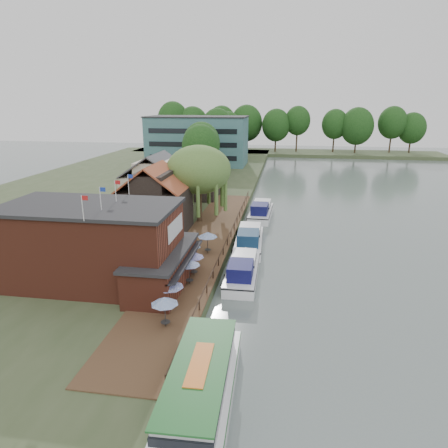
# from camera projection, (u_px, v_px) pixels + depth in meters

# --- Properties ---
(ground) EXTENTS (260.00, 260.00, 0.00)m
(ground) POSITION_uv_depth(u_px,v_px,m) (269.00, 298.00, 35.73)
(ground) COLOR slate
(ground) RESTS_ON ground
(land_bank) EXTENTS (50.00, 140.00, 1.00)m
(land_bank) POSITION_uv_depth(u_px,v_px,m) (114.00, 194.00, 73.06)
(land_bank) COLOR #384728
(land_bank) RESTS_ON ground
(quay_deck) EXTENTS (6.00, 50.00, 0.10)m
(quay_deck) POSITION_uv_depth(u_px,v_px,m) (204.00, 244.00, 46.05)
(quay_deck) COLOR #47301E
(quay_deck) RESTS_ON land_bank
(quay_rail) EXTENTS (0.20, 49.00, 1.00)m
(quay_rail) POSITION_uv_depth(u_px,v_px,m) (228.00, 240.00, 45.99)
(quay_rail) COLOR black
(quay_rail) RESTS_ON land_bank
(pub) EXTENTS (20.00, 11.00, 7.30)m
(pub) POSITION_uv_depth(u_px,v_px,m) (113.00, 245.00, 35.49)
(pub) COLOR maroon
(pub) RESTS_ON land_bank
(hotel_block) EXTENTS (25.40, 12.40, 12.30)m
(hotel_block) POSITION_uv_depth(u_px,v_px,m) (198.00, 140.00, 102.95)
(hotel_block) COLOR #38666B
(hotel_block) RESTS_ON land_bank
(cottage_a) EXTENTS (8.60, 7.60, 8.50)m
(cottage_a) POSITION_uv_depth(u_px,v_px,m) (155.00, 199.00, 49.62)
(cottage_a) COLOR black
(cottage_a) RESTS_ON land_bank
(cottage_b) EXTENTS (9.60, 8.60, 8.50)m
(cottage_b) POSITION_uv_depth(u_px,v_px,m) (157.00, 183.00, 59.50)
(cottage_b) COLOR beige
(cottage_b) RESTS_ON land_bank
(cottage_c) EXTENTS (7.60, 7.60, 8.50)m
(cottage_c) POSITION_uv_depth(u_px,v_px,m) (197.00, 173.00, 67.40)
(cottage_c) COLOR black
(cottage_c) RESTS_ON land_bank
(willow) EXTENTS (8.60, 8.60, 10.43)m
(willow) POSITION_uv_depth(u_px,v_px,m) (199.00, 184.00, 53.39)
(willow) COLOR #476B2D
(willow) RESTS_ON land_bank
(umbrella_0) EXTENTS (2.01, 2.01, 2.38)m
(umbrella_0) POSITION_uv_depth(u_px,v_px,m) (165.00, 312.00, 28.87)
(umbrella_0) COLOR navy
(umbrella_0) RESTS_ON quay_deck
(umbrella_1) EXTENTS (2.25, 2.25, 2.38)m
(umbrella_1) POSITION_uv_depth(u_px,v_px,m) (170.00, 294.00, 31.49)
(umbrella_1) COLOR navy
(umbrella_1) RESTS_ON quay_deck
(umbrella_2) EXTENTS (2.01, 2.01, 2.38)m
(umbrella_2) POSITION_uv_depth(u_px,v_px,m) (189.00, 272.00, 35.66)
(umbrella_2) COLOR navy
(umbrella_2) RESTS_ON quay_deck
(umbrella_3) EXTENTS (1.94, 1.94, 2.38)m
(umbrella_3) POSITION_uv_depth(u_px,v_px,m) (194.00, 264.00, 37.45)
(umbrella_3) COLOR navy
(umbrella_3) RESTS_ON quay_deck
(umbrella_4) EXTENTS (2.10, 2.10, 2.38)m
(umbrella_4) POSITION_uv_depth(u_px,v_px,m) (191.00, 253.00, 40.09)
(umbrella_4) COLOR #1C519C
(umbrella_4) RESTS_ON quay_deck
(umbrella_5) EXTENTS (2.17, 2.17, 2.38)m
(umbrella_5) POSITION_uv_depth(u_px,v_px,m) (208.00, 242.00, 43.02)
(umbrella_5) COLOR navy
(umbrella_5) RESTS_ON quay_deck
(cruiser_0) EXTENTS (3.48, 10.30, 2.50)m
(cruiser_0) POSITION_uv_depth(u_px,v_px,m) (242.00, 268.00, 39.14)
(cruiser_0) COLOR white
(cruiser_0) RESTS_ON ground
(cruiser_1) EXTENTS (3.91, 10.89, 2.64)m
(cruiser_1) POSITION_uv_depth(u_px,v_px,m) (249.00, 237.00, 47.70)
(cruiser_1) COLOR white
(cruiser_1) RESTS_ON ground
(cruiser_2) EXTENTS (3.80, 10.67, 2.58)m
(cruiser_2) POSITION_uv_depth(u_px,v_px,m) (261.00, 209.00, 60.14)
(cruiser_2) COLOR white
(cruiser_2) RESTS_ON ground
(tour_boat) EXTENTS (4.27, 13.70, 2.96)m
(tour_boat) POSITION_uv_depth(u_px,v_px,m) (198.00, 393.00, 21.97)
(tour_boat) COLOR silver
(tour_boat) RESTS_ON ground
(swan) EXTENTS (0.44, 0.44, 0.44)m
(swan) POSITION_uv_depth(u_px,v_px,m) (202.00, 369.00, 25.89)
(swan) COLOR white
(swan) RESTS_ON ground
(bank_tree_0) EXTENTS (7.13, 7.13, 11.77)m
(bank_tree_0) POSITION_uv_depth(u_px,v_px,m) (201.00, 156.00, 76.26)
(bank_tree_0) COLOR #143811
(bank_tree_0) RESTS_ON land_bank
(bank_tree_1) EXTENTS (6.20, 6.20, 10.78)m
(bank_tree_1) POSITION_uv_depth(u_px,v_px,m) (206.00, 153.00, 84.85)
(bank_tree_1) COLOR #143811
(bank_tree_1) RESTS_ON land_bank
(bank_tree_2) EXTENTS (8.44, 8.44, 11.52)m
(bank_tree_2) POSITION_uv_depth(u_px,v_px,m) (202.00, 148.00, 90.53)
(bank_tree_2) COLOR #143811
(bank_tree_2) RESTS_ON land_bank
(bank_tree_3) EXTENTS (8.76, 8.76, 14.12)m
(bank_tree_3) POSITION_uv_depth(u_px,v_px,m) (217.00, 134.00, 110.63)
(bank_tree_3) COLOR #143811
(bank_tree_3) RESTS_ON land_bank
(bank_tree_4) EXTENTS (7.29, 7.29, 13.01)m
(bank_tree_4) POSITION_uv_depth(u_px,v_px,m) (229.00, 134.00, 117.84)
(bank_tree_4) COLOR #143811
(bank_tree_4) RESTS_ON land_bank
(bank_tree_5) EXTENTS (7.11, 7.11, 10.80)m
(bank_tree_5) POSITION_uv_depth(u_px,v_px,m) (227.00, 136.00, 125.61)
(bank_tree_5) COLOR #143811
(bank_tree_5) RESTS_ON land_bank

